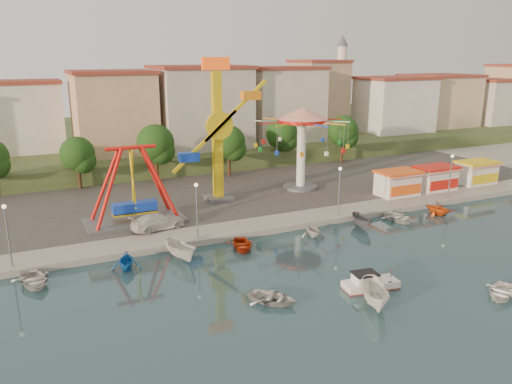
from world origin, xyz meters
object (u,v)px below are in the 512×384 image
pirate_ship_ride (133,186)px  kamikaze_tower (221,135)px  cabin_motorboat (369,284)px  skiff (375,295)px  wave_swinger (302,130)px  van (158,221)px  rowboat_a (272,298)px

pirate_ship_ride → kamikaze_tower: (11.11, 3.60, 4.03)m
cabin_motorboat → skiff: bearing=-112.4°
wave_swinger → van: (-20.68, -7.53, -6.81)m
kamikaze_tower → rowboat_a: size_ratio=4.51×
wave_swinger → rowboat_a: bearing=-124.0°
kamikaze_tower → rowboat_a: (-5.71, -24.30, -8.05)m
rowboat_a → van: (-3.83, 17.49, 1.00)m
skiff → van: (-10.20, 21.04, 0.54)m
pirate_ship_ride → rowboat_a: (5.40, -20.70, -4.01)m
pirate_ship_ride → kamikaze_tower: size_ratio=0.61×
wave_swinger → cabin_motorboat: bearing=-109.2°
pirate_ship_ride → cabin_motorboat: size_ratio=2.25×
cabin_motorboat → skiff: (-1.35, -2.36, 0.45)m
wave_swinger → van: 23.03m
rowboat_a → van: van is taller
pirate_ship_ride → cabin_motorboat: 25.84m
kamikaze_tower → wave_swinger: bearing=3.6°
rowboat_a → skiff: (6.37, -3.56, 0.47)m
pirate_ship_ride → skiff: 27.19m
skiff → van: size_ratio=0.81×
kamikaze_tower → rowboat_a: kamikaze_tower is taller
skiff → kamikaze_tower: bearing=118.3°
pirate_ship_ride → cabin_motorboat: bearing=-59.1°
kamikaze_tower → skiff: size_ratio=3.76×
wave_swinger → van: bearing=-160.0°
wave_swinger → rowboat_a: wave_swinger is taller
rowboat_a → skiff: skiff is taller
kamikaze_tower → rowboat_a: bearing=-103.2°
pirate_ship_ride → van: pirate_ship_ride is taller
van → rowboat_a: bearing=-178.8°
van → wave_swinger: bearing=-81.1°
rowboat_a → kamikaze_tower: bearing=35.9°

